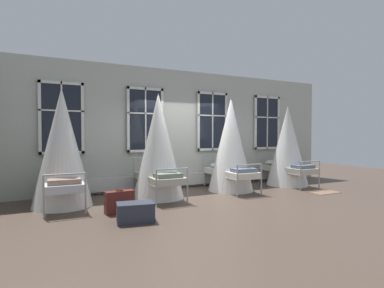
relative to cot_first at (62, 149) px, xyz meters
The scene contains 10 objects.
ground 3.45m from the cot_first, ahead, with size 20.38×20.38×0.00m, color #4C3D33.
back_wall_with_windows 3.43m from the cot_first, 18.89° to the left, with size 10.61×0.10×3.42m, color #B2B7AD.
window_bank 3.36m from the cot_first, 16.95° to the left, with size 7.38×0.10×2.77m.
cot_first is the anchor object (origin of this frame).
cot_second 2.16m from the cot_first, ahead, with size 1.25×1.82×2.56m.
cot_third 4.29m from the cot_first, ahead, with size 1.25×1.83×2.57m.
cot_fourth 6.37m from the cot_first, ahead, with size 1.25×1.82×2.43m.
rug_fourth 6.63m from the cot_first, 11.59° to the right, with size 0.80×0.56×0.01m, color brown.
suitcase_dark 1.79m from the cot_first, 48.59° to the right, with size 0.58×0.27×0.47m.
travel_trunk 2.39m from the cot_first, 59.09° to the right, with size 0.64×0.40×0.34m, color #2D3342.
Camera 1 is at (-3.51, -6.76, 1.53)m, focal length 28.10 mm.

